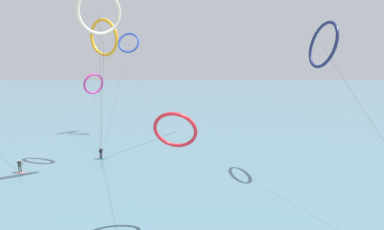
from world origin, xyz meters
name	(u,v)px	position (x,y,z in m)	size (l,w,h in m)	color
sea_water	(185,98)	(0.00, 106.38, 0.04)	(400.00, 200.00, 0.08)	slate
surfer_coral	(20,167)	(-21.27, 30.46, 0.82)	(1.40, 0.69, 1.70)	#EA7260
surfer_teal	(101,154)	(-12.55, 35.55, 0.82)	(1.40, 0.69, 1.70)	teal
kite_crimson	(175,130)	(-1.48, 16.92, 8.57)	(13.01, 19.92, 10.24)	red
kite_ivory	(99,12)	(-10.13, 29.46, 19.29)	(4.96, 8.04, 21.82)	silver
kite_magenta	(94,84)	(-17.81, 52.14, 9.52)	(7.24, 18.57, 11.58)	#CC288E
kite_amber	(104,38)	(-11.22, 35.20, 16.91)	(4.63, 3.30, 19.39)	orange
kite_cobalt	(129,43)	(-10.69, 51.03, 17.08)	(4.22, 16.72, 19.01)	#2647B7
kite_navy	(323,45)	(15.39, 29.08, 15.73)	(2.00, 24.79, 18.48)	navy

